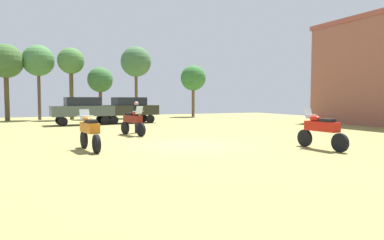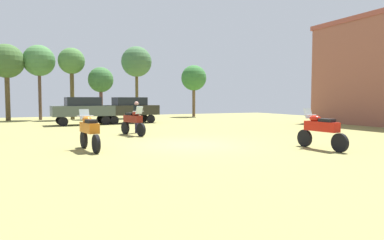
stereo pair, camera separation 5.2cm
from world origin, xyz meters
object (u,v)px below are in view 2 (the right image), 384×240
at_px(tree_9, 72,62).
at_px(tree_7, 101,80).
at_px(tree_6, 137,62).
at_px(motorcycle_1, 89,130).
at_px(motorcycle_6, 133,121).
at_px(car_3, 130,108).
at_px(tree_2, 6,62).
at_px(car_2, 83,109).
at_px(person_1, 137,115).
at_px(motorcycle_7, 321,129).
at_px(tree_8, 194,78).
at_px(tree_5, 39,61).

bearing_deg(tree_9, tree_7, -4.89).
bearing_deg(tree_6, motorcycle_1, -109.97).
distance_m(motorcycle_6, car_3, 9.16).
bearing_deg(motorcycle_1, tree_2, 92.41).
relative_size(car_2, person_1, 2.53).
bearing_deg(tree_7, motorcycle_7, -80.08).
distance_m(motorcycle_7, tree_9, 24.63).
bearing_deg(motorcycle_6, tree_8, -141.29).
bearing_deg(tree_7, car_3, -80.76).
distance_m(tree_2, tree_5, 2.57).
bearing_deg(tree_2, motorcycle_1, -79.19).
relative_size(car_2, tree_8, 0.81).
distance_m(motorcycle_7, tree_8, 24.33).
height_order(motorcycle_6, motorcycle_7, motorcycle_7).
bearing_deg(car_3, car_2, 89.62).
height_order(motorcycle_7, person_1, person_1).
xyz_separation_m(motorcycle_7, car_2, (-6.51, 16.29, 0.43)).
bearing_deg(person_1, motorcycle_1, -36.65).
distance_m(car_2, tree_2, 9.96).
distance_m(tree_8, tree_9, 12.29).
relative_size(tree_2, tree_9, 1.01).
bearing_deg(tree_8, tree_7, -178.11).
distance_m(tree_6, tree_7, 4.21).
distance_m(car_2, tree_9, 8.10).
xyz_separation_m(car_3, tree_8, (8.66, 6.80, 2.88)).
relative_size(person_1, tree_8, 0.32).
bearing_deg(motorcycle_6, person_1, -131.28).
bearing_deg(person_1, motorcycle_7, 21.90).
distance_m(tree_2, tree_9, 5.25).
relative_size(motorcycle_7, car_2, 0.53).
height_order(tree_6, tree_7, tree_6).
bearing_deg(tree_7, motorcycle_1, -100.96).
height_order(tree_7, tree_8, tree_8).
xyz_separation_m(car_3, tree_9, (-3.58, 6.69, 4.01)).
bearing_deg(tree_6, tree_5, 179.07).
height_order(tree_5, tree_8, tree_5).
relative_size(motorcycle_1, car_2, 0.49).
bearing_deg(motorcycle_1, tree_5, 85.37).
xyz_separation_m(motorcycle_6, tree_8, (10.75, 15.71, 3.32)).
distance_m(motorcycle_1, tree_2, 21.31).
height_order(car_2, tree_6, tree_6).
relative_size(motorcycle_6, tree_2, 0.33).
distance_m(motorcycle_6, motorcycle_7, 9.24).
bearing_deg(motorcycle_6, tree_7, -110.77).
bearing_deg(tree_8, tree_9, -179.51).
relative_size(motorcycle_7, tree_5, 0.35).
bearing_deg(tree_2, person_1, -64.40).
bearing_deg(tree_7, tree_9, 175.11).
bearing_deg(motorcycle_6, car_2, -97.43).
bearing_deg(motorcycle_7, person_1, 114.85).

